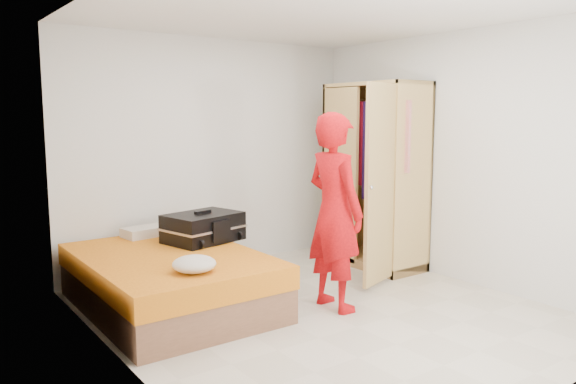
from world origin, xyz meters
TOP-DOWN VIEW (x-y plane):
  - room at (0.00, 0.00)m, footprint 4.00×4.02m
  - bed at (-1.05, 0.90)m, footprint 1.42×2.02m
  - wardrobe at (1.45, 0.85)m, footprint 1.15×1.37m
  - person at (0.16, 0.04)m, footprint 0.42×0.65m
  - suitcase at (-0.56, 1.18)m, footprint 0.82×0.68m
  - round_cushion at (-1.13, 0.23)m, footprint 0.35×0.35m
  - pillow at (-0.89, 1.75)m, footprint 0.56×0.34m

SIDE VIEW (x-z plane):
  - bed at x=-1.05m, z-range 0.00..0.50m
  - pillow at x=-0.89m, z-range 0.50..0.60m
  - round_cushion at x=-1.13m, z-range 0.50..0.63m
  - suitcase at x=-0.56m, z-range 0.48..0.79m
  - person at x=0.16m, z-range 0.00..1.77m
  - wardrobe at x=1.45m, z-range -0.05..2.05m
  - room at x=0.00m, z-range 0.00..2.60m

